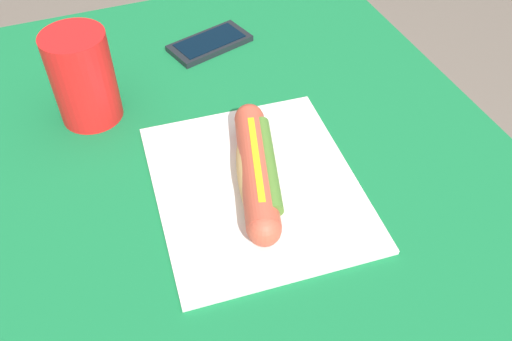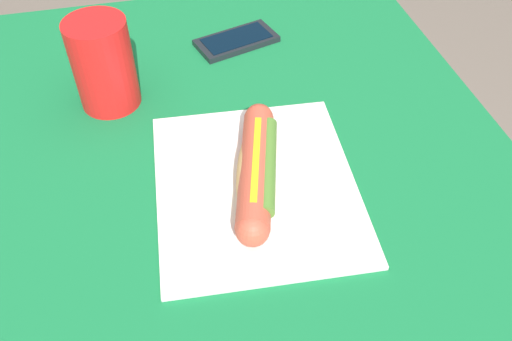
# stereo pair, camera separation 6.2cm
# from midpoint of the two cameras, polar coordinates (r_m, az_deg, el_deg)

# --- Properties ---
(dining_table) EXTENTS (1.11, 0.83, 0.74)m
(dining_table) POSITION_cam_midpoint_polar(r_m,az_deg,el_deg) (0.75, -0.97, -12.23)
(dining_table) COLOR brown
(dining_table) RESTS_ON ground
(paper_wrapper) EXTENTS (0.31, 0.27, 0.01)m
(paper_wrapper) POSITION_cam_midpoint_polar(r_m,az_deg,el_deg) (0.67, 2.65, -1.72)
(paper_wrapper) COLOR silver
(paper_wrapper) RESTS_ON dining_table
(hot_dog) EXTENTS (0.22, 0.09, 0.05)m
(hot_dog) POSITION_cam_midpoint_polar(r_m,az_deg,el_deg) (0.65, 2.82, -0.02)
(hot_dog) COLOR tan
(hot_dog) RESTS_ON paper_wrapper
(cell_phone) EXTENTS (0.10, 0.15, 0.01)m
(cell_phone) POSITION_cam_midpoint_polar(r_m,az_deg,el_deg) (0.92, -0.09, 13.49)
(cell_phone) COLOR black
(cell_phone) RESTS_ON dining_table
(drinking_cup) EXTENTS (0.09, 0.09, 0.13)m
(drinking_cup) POSITION_cam_midpoint_polar(r_m,az_deg,el_deg) (0.78, -13.63, 10.76)
(drinking_cup) COLOR red
(drinking_cup) RESTS_ON dining_table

